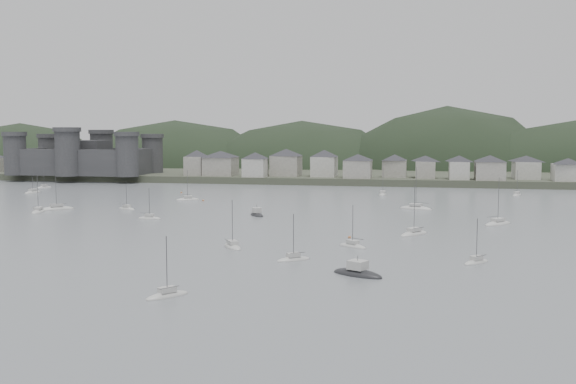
# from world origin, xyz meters

# --- Properties ---
(ground) EXTENTS (900.00, 900.00, 0.00)m
(ground) POSITION_xyz_m (0.00, 0.00, 0.00)
(ground) COLOR slate
(ground) RESTS_ON ground
(far_shore_land) EXTENTS (900.00, 250.00, 3.00)m
(far_shore_land) POSITION_xyz_m (0.00, 295.00, 1.50)
(far_shore_land) COLOR #383D2D
(far_shore_land) RESTS_ON ground
(forested_ridge) EXTENTS (851.55, 103.94, 102.57)m
(forested_ridge) POSITION_xyz_m (4.83, 269.40, -11.28)
(forested_ridge) COLOR black
(forested_ridge) RESTS_ON ground
(castle) EXTENTS (66.00, 43.00, 20.00)m
(castle) POSITION_xyz_m (-120.00, 179.80, 10.96)
(castle) COLOR #363638
(castle) RESTS_ON far_shore_land
(waterfront_town) EXTENTS (451.48, 28.46, 12.92)m
(waterfront_town) POSITION_xyz_m (50.59, 183.34, 8.66)
(waterfront_town) COLOR gray
(waterfront_town) RESTS_ON far_shore_land
(moored_fleet) EXTENTS (266.02, 168.61, 13.75)m
(moored_fleet) POSITION_xyz_m (-18.78, 63.15, 0.18)
(moored_fleet) COLOR #BCBCB7
(moored_fleet) RESTS_ON ground
(motor_launch_near) EXTENTS (9.49, 7.00, 4.13)m
(motor_launch_near) POSITION_xyz_m (26.95, -1.07, 0.28)
(motor_launch_near) COLOR black
(motor_launch_near) RESTS_ON ground
(motor_launch_far) EXTENTS (6.33, 7.60, 3.77)m
(motor_launch_far) POSITION_xyz_m (-7.29, 67.85, 0.30)
(motor_launch_far) COLOR black
(motor_launch_far) RESTS_ON ground
(mooring_buoys) EXTENTS (198.02, 119.05, 0.70)m
(mooring_buoys) POSITION_xyz_m (-10.61, 63.97, 0.15)
(mooring_buoys) COLOR #BE6F3F
(mooring_buoys) RESTS_ON ground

